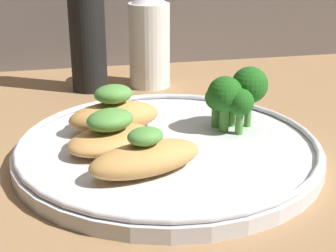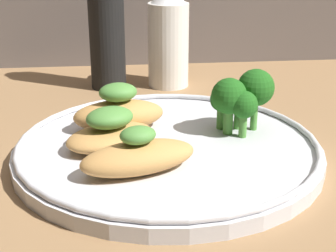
{
  "view_description": "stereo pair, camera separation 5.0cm",
  "coord_description": "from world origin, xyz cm",
  "px_view_note": "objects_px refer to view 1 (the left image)",
  "views": [
    {
      "loc": [
        -9.78,
        -45.68,
        21.79
      ],
      "look_at": [
        0.0,
        0.0,
        3.4
      ],
      "focal_mm": 55.0,
      "sensor_mm": 36.0,
      "label": 1
    },
    {
      "loc": [
        -4.82,
        -46.47,
        21.79
      ],
      "look_at": [
        0.0,
        0.0,
        3.4
      ],
      "focal_mm": 55.0,
      "sensor_mm": 36.0,
      "label": 2
    }
  ],
  "objects_px": {
    "broccoli_bunch": "(235,94)",
    "sauce_bottle": "(149,39)",
    "pepper_grinder": "(87,24)",
    "plate": "(168,149)"
  },
  "relations": [
    {
      "from": "plate",
      "to": "pepper_grinder",
      "type": "bearing_deg",
      "value": 103.49
    },
    {
      "from": "broccoli_bunch",
      "to": "pepper_grinder",
      "type": "xyz_separation_m",
      "value": [
        -0.14,
        0.22,
        0.04
      ]
    },
    {
      "from": "pepper_grinder",
      "to": "broccoli_bunch",
      "type": "bearing_deg",
      "value": -57.88
    },
    {
      "from": "broccoli_bunch",
      "to": "sauce_bottle",
      "type": "height_order",
      "value": "sauce_bottle"
    },
    {
      "from": "sauce_bottle",
      "to": "pepper_grinder",
      "type": "height_order",
      "value": "pepper_grinder"
    },
    {
      "from": "broccoli_bunch",
      "to": "sauce_bottle",
      "type": "bearing_deg",
      "value": 103.34
    },
    {
      "from": "plate",
      "to": "pepper_grinder",
      "type": "height_order",
      "value": "pepper_grinder"
    },
    {
      "from": "broccoli_bunch",
      "to": "pepper_grinder",
      "type": "bearing_deg",
      "value": 122.12
    },
    {
      "from": "plate",
      "to": "sauce_bottle",
      "type": "xyz_separation_m",
      "value": [
        0.03,
        0.25,
        0.06
      ]
    },
    {
      "from": "broccoli_bunch",
      "to": "sauce_bottle",
      "type": "distance_m",
      "value": 0.22
    }
  ]
}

